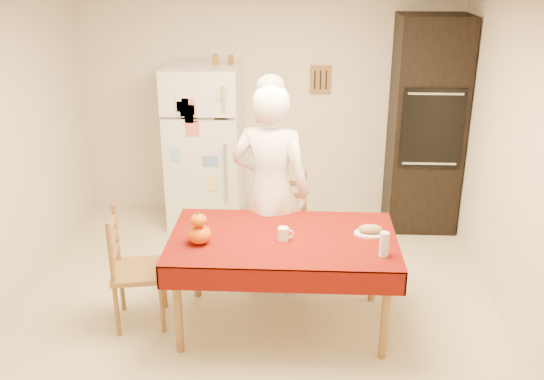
# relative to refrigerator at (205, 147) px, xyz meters

# --- Properties ---
(floor) EXTENTS (4.50, 4.50, 0.00)m
(floor) POSITION_rel_refrigerator_xyz_m (0.65, -1.88, -0.85)
(floor) COLOR beige
(floor) RESTS_ON ground
(room_shell) EXTENTS (4.02, 4.52, 2.51)m
(room_shell) POSITION_rel_refrigerator_xyz_m (0.65, -1.88, 0.77)
(room_shell) COLOR beige
(room_shell) RESTS_ON ground
(refrigerator) EXTENTS (0.75, 0.74, 1.70)m
(refrigerator) POSITION_rel_refrigerator_xyz_m (0.00, 0.00, 0.00)
(refrigerator) COLOR white
(refrigerator) RESTS_ON floor
(oven_cabinet) EXTENTS (0.70, 0.62, 2.20)m
(oven_cabinet) POSITION_rel_refrigerator_xyz_m (2.28, 0.05, 0.25)
(oven_cabinet) COLOR black
(oven_cabinet) RESTS_ON floor
(dining_table) EXTENTS (1.70, 1.00, 0.76)m
(dining_table) POSITION_rel_refrigerator_xyz_m (0.88, -1.94, -0.16)
(dining_table) COLOR brown
(dining_table) RESTS_ON floor
(chair_far) EXTENTS (0.46, 0.44, 0.95)m
(chair_far) POSITION_rel_refrigerator_xyz_m (0.88, -1.11, -0.34)
(chair_far) COLOR brown
(chair_far) RESTS_ON floor
(chair_left) EXTENTS (0.47, 0.48, 0.95)m
(chair_left) POSITION_rel_refrigerator_xyz_m (-0.29, -1.96, -0.34)
(chair_left) COLOR brown
(chair_left) RESTS_ON floor
(seated_woman) EXTENTS (0.74, 0.56, 1.82)m
(seated_woman) POSITION_rel_refrigerator_xyz_m (0.76, -1.38, 0.06)
(seated_woman) COLOR white
(seated_woman) RESTS_ON floor
(coffee_mug) EXTENTS (0.08, 0.08, 0.10)m
(coffee_mug) POSITION_rel_refrigerator_xyz_m (0.89, -1.99, -0.04)
(coffee_mug) COLOR white
(coffee_mug) RESTS_ON dining_table
(pumpkin_lower) EXTENTS (0.18, 0.18, 0.14)m
(pumpkin_lower) POSITION_rel_refrigerator_xyz_m (0.28, -2.07, -0.02)
(pumpkin_lower) COLOR #DA4905
(pumpkin_lower) RESTS_ON dining_table
(pumpkin_upper) EXTENTS (0.12, 0.12, 0.09)m
(pumpkin_upper) POSITION_rel_refrigerator_xyz_m (0.28, -2.07, 0.09)
(pumpkin_upper) COLOR red
(pumpkin_upper) RESTS_ON pumpkin_lower
(wine_glass) EXTENTS (0.07, 0.07, 0.18)m
(wine_glass) POSITION_rel_refrigerator_xyz_m (1.60, -2.20, -0.00)
(wine_glass) COLOR silver
(wine_glass) RESTS_ON dining_table
(bread_plate) EXTENTS (0.24, 0.24, 0.02)m
(bread_plate) POSITION_rel_refrigerator_xyz_m (1.54, -1.87, -0.08)
(bread_plate) COLOR white
(bread_plate) RESTS_ON dining_table
(bread_loaf) EXTENTS (0.18, 0.10, 0.06)m
(bread_loaf) POSITION_rel_refrigerator_xyz_m (1.54, -1.87, -0.04)
(bread_loaf) COLOR #9C784D
(bread_loaf) RESTS_ON bread_plate
(spice_jar_left) EXTENTS (0.05, 0.05, 0.10)m
(spice_jar_left) POSITION_rel_refrigerator_xyz_m (0.13, 0.05, 0.90)
(spice_jar_left) COLOR #8F601A
(spice_jar_left) RESTS_ON refrigerator
(spice_jar_mid) EXTENTS (0.05, 0.05, 0.10)m
(spice_jar_mid) POSITION_rel_refrigerator_xyz_m (0.15, 0.05, 0.90)
(spice_jar_mid) COLOR #92591A
(spice_jar_mid) RESTS_ON refrigerator
(spice_jar_right) EXTENTS (0.05, 0.05, 0.10)m
(spice_jar_right) POSITION_rel_refrigerator_xyz_m (0.29, 0.05, 0.90)
(spice_jar_right) COLOR brown
(spice_jar_right) RESTS_ON refrigerator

